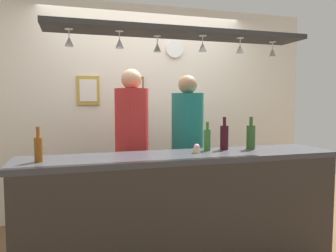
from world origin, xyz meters
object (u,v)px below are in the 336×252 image
Objects in this scene: picture_frame_crest at (136,87)px; picture_frame_caricature at (88,90)px; person_right_teal_shirt at (187,138)px; person_middle_red_shirt at (132,137)px; bottle_beer_green_import at (207,139)px; bottle_wine_dark_red at (224,137)px; cupcake at (197,149)px; bottle_champagne_green at (251,136)px; wall_clock at (174,49)px; bottle_beer_amber_tall at (38,148)px.

picture_frame_crest reaches higher than picture_frame_caricature.
person_right_teal_shirt is 1.33m from picture_frame_caricature.
bottle_beer_green_import is at bearing -43.99° from person_middle_red_shirt.
picture_frame_caricature is (-0.39, 0.72, 0.49)m from person_middle_red_shirt.
bottle_wine_dark_red is 3.85× the size of cupcake.
picture_frame_crest is at bearing 113.92° from bottle_wine_dark_red.
bottle_beer_green_import is at bearing -176.79° from bottle_wine_dark_red.
wall_clock is at bearing 103.78° from bottle_champagne_green.
person_right_teal_shirt is at bearing 76.86° from cupcake.
person_right_teal_shirt is at bearing 105.91° from bottle_wine_dark_red.
bottle_champagne_green is 1.67m from wall_clock.
person_middle_red_shirt is 0.96m from picture_frame_caricature.
bottle_wine_dark_red reaches higher than cupcake.
person_middle_red_shirt is at bearing -61.68° from picture_frame_caricature.
picture_frame_crest is (-0.25, 1.38, 0.58)m from cupcake.
bottle_wine_dark_red reaches higher than bottle_beer_green_import.
bottle_beer_green_import is at bearing 6.32° from bottle_beer_amber_tall.
bottle_wine_dark_red is (0.16, -0.55, 0.07)m from person_right_teal_shirt.
picture_frame_crest is 0.76× the size of picture_frame_caricature.
bottle_wine_dark_red is 0.34m from cupcake.
person_middle_red_shirt is 6.69× the size of picture_frame_crest.
cupcake is (-0.14, -0.10, -0.07)m from bottle_beer_green_import.
person_middle_red_shirt reaches higher than person_right_teal_shirt.
cupcake is at bearing -160.94° from bottle_wine_dark_red.
picture_frame_caricature is (-0.97, 1.29, 0.47)m from bottle_beer_green_import.
person_right_teal_shirt is at bearing -36.16° from picture_frame_caricature.
bottle_beer_green_import is 0.18m from cupcake.
bottle_champagne_green is (1.00, -0.60, 0.04)m from person_middle_red_shirt.
bottle_champagne_green is at bearing 3.68° from bottle_beer_amber_tall.
person_right_teal_shirt reaches higher than bottle_champagne_green.
bottle_wine_dark_red is 1.36× the size of wall_clock.
bottle_wine_dark_red is at bearing -48.07° from picture_frame_caricature.
picture_frame_crest is at bearing 179.27° from wall_clock.
person_right_teal_shirt is at bearing 26.92° from bottle_beer_amber_tall.
bottle_beer_amber_tall reaches higher than cupcake.
picture_frame_caricature is (-1.15, 1.28, 0.45)m from bottle_wine_dark_red.
bottle_champagne_green is at bearing -5.18° from bottle_beer_green_import.
picture_frame_crest is (1.01, 1.44, 0.51)m from bottle_beer_amber_tall.
person_right_teal_shirt is at bearing 88.48° from bottle_beer_green_import.
picture_frame_crest is (-0.81, 1.32, 0.49)m from bottle_champagne_green.
bottle_beer_green_import is 1.00× the size of bottle_beer_amber_tall.
wall_clock is at bearing 46.47° from person_middle_red_shirt.
wall_clock reaches higher than person_middle_red_shirt.
bottle_wine_dark_red is 1.00× the size of bottle_champagne_green.
bottle_beer_amber_tall is 0.76× the size of picture_frame_caricature.
person_right_teal_shirt is (0.60, 0.00, -0.03)m from person_middle_red_shirt.
person_middle_red_shirt is 7.91× the size of wall_clock.
bottle_beer_green_import is 1.44m from picture_frame_crest.
picture_frame_caricature reaches higher than bottle_champagne_green.
bottle_beer_amber_tall is at bearing -173.68° from bottle_beer_green_import.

